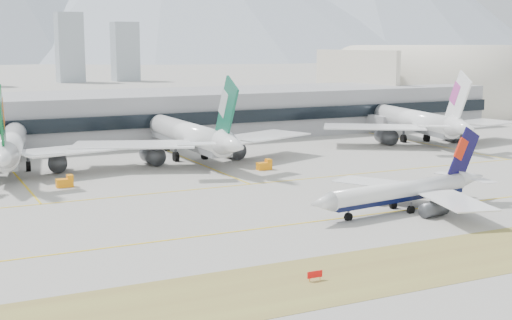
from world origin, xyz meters
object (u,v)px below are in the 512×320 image
widebody_eva (10,148)px  terminal (99,117)px  taxiing_airliner (405,192)px  hangar (439,114)px  widebody_cathay (192,137)px  widebody_china_air (417,122)px

widebody_eva → terminal: widebody_eva is taller
taxiing_airliner → hangar: bearing=-139.7°
hangar → terminal: bearing=-172.6°
widebody_eva → hangar: (187.61, 66.65, -5.89)m
terminal → hangar: size_ratio=3.08×
widebody_eva → widebody_cathay: widebody_cathay is taller
hangar → widebody_china_air: bearing=-134.5°
taxiing_airliner → widebody_eva: 94.92m
taxiing_airliner → widebody_cathay: 72.15m
terminal → hangar: 156.05m
hangar → widebody_cathay: bearing=-154.0°
hangar → taxiing_airliner: bearing=-132.3°
widebody_cathay → widebody_china_air: 76.20m
widebody_cathay → widebody_china_air: bearing=-88.2°
taxiing_airliner → widebody_cathay: bearing=-85.3°
widebody_cathay → widebody_china_air: size_ratio=1.02×
widebody_eva → hangar: 199.19m
widebody_eva → hangar: bearing=-60.1°
taxiing_airliner → widebody_cathay: size_ratio=0.66×
taxiing_airliner → widebody_eva: size_ratio=0.70×
widebody_eva → hangar: hangar is taller
widebody_china_air → terminal: bearing=72.7°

